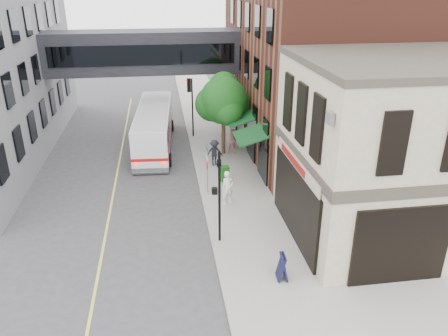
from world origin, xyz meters
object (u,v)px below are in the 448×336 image
object	(u,v)px
pedestrian_a	(228,188)
pedestrian_c	(214,153)
newspaper_box	(225,174)
pedestrian_b	(233,141)
bus	(154,126)
sandwich_board	(282,267)

from	to	relation	value
pedestrian_a	pedestrian_c	bearing A→B (deg)	71.50
pedestrian_a	newspaper_box	distance (m)	2.87
pedestrian_b	newspaper_box	bearing A→B (deg)	-98.17
pedestrian_b	pedestrian_c	bearing A→B (deg)	-122.60
pedestrian_b	pedestrian_c	size ratio (longest dim) A/B	1.04
bus	pedestrian_b	size ratio (longest dim) A/B	5.87
bus	sandwich_board	world-z (taller)	bus
bus	pedestrian_a	world-z (taller)	bus
pedestrian_c	newspaper_box	distance (m)	2.60
pedestrian_a	sandwich_board	world-z (taller)	pedestrian_a
pedestrian_a	sandwich_board	bearing A→B (deg)	-99.02
bus	newspaper_box	bearing A→B (deg)	-59.43
pedestrian_b	newspaper_box	distance (m)	4.58
sandwich_board	pedestrian_c	bearing A→B (deg)	98.94
pedestrian_a	pedestrian_c	world-z (taller)	pedestrian_a
pedestrian_a	pedestrian_b	size ratio (longest dim) A/B	1.03
bus	pedestrian_b	bearing A→B (deg)	-26.22
pedestrian_a	sandwich_board	distance (m)	6.91
pedestrian_c	sandwich_board	xyz separation A→B (m)	(1.22, -12.17, -0.31)
pedestrian_a	newspaper_box	world-z (taller)	pedestrian_a
pedestrian_b	newspaper_box	size ratio (longest dim) A/B	1.90
pedestrian_b	pedestrian_c	distance (m)	2.41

